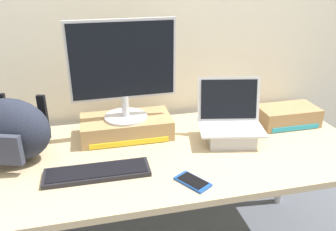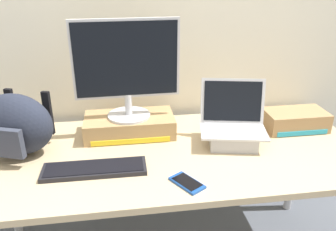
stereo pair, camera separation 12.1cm
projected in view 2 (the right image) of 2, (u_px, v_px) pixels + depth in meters
name	position (u px, v px, depth m)	size (l,w,h in m)	color
back_wall	(154.00, 8.00, 1.83)	(7.00, 0.10, 2.60)	silver
desk	(168.00, 162.00, 1.63)	(1.86, 0.81, 0.71)	tan
toner_box_yellow	(130.00, 125.00, 1.75)	(0.45, 0.24, 0.10)	#A88456
desktop_monitor	(127.00, 67.00, 1.62)	(0.51, 0.21, 0.48)	silver
open_laptop	(232.00, 131.00, 1.66)	(0.35, 0.28, 0.30)	#ADADB2
external_keyboard	(95.00, 169.00, 1.44)	(0.44, 0.13, 0.02)	black
messenger_backpack	(15.00, 125.00, 1.53)	(0.40, 0.32, 0.29)	#232838
coffee_mug	(242.00, 109.00, 1.94)	(0.13, 0.09, 0.10)	silver
cell_phone	(187.00, 183.00, 1.36)	(0.14, 0.16, 0.01)	#19479E
toner_box_cyan	(295.00, 120.00, 1.81)	(0.32, 0.18, 0.10)	#9E7A51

